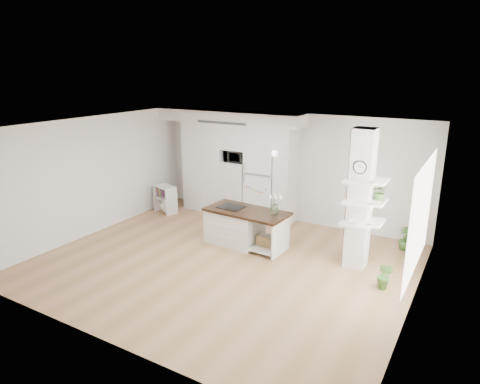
# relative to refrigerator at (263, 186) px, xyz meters

# --- Properties ---
(floor) EXTENTS (7.00, 6.00, 0.01)m
(floor) POSITION_rel_refrigerator_xyz_m (0.53, -2.68, -0.88)
(floor) COLOR #A97D5B
(floor) RESTS_ON ground
(room) EXTENTS (7.04, 6.04, 2.72)m
(room) POSITION_rel_refrigerator_xyz_m (0.53, -2.68, 0.98)
(room) COLOR white
(room) RESTS_ON ground
(cabinet_wall) EXTENTS (4.00, 0.71, 2.70)m
(cabinet_wall) POSITION_rel_refrigerator_xyz_m (-0.92, -0.01, 0.63)
(cabinet_wall) COLOR silver
(cabinet_wall) RESTS_ON floor
(refrigerator) EXTENTS (0.78, 0.69, 1.75)m
(refrigerator) POSITION_rel_refrigerator_xyz_m (0.00, 0.00, 0.00)
(refrigerator) COLOR white
(refrigerator) RESTS_ON floor
(column) EXTENTS (0.69, 0.90, 2.70)m
(column) POSITION_rel_refrigerator_xyz_m (2.90, -1.55, 0.48)
(column) COLOR silver
(column) RESTS_ON floor
(window) EXTENTS (0.00, 2.40, 2.40)m
(window) POSITION_rel_refrigerator_xyz_m (4.00, -2.38, 0.62)
(window) COLOR white
(window) RESTS_ON room
(pendant_light) EXTENTS (0.12, 0.12, 0.10)m
(pendant_light) POSITION_rel_refrigerator_xyz_m (2.23, -2.53, 1.24)
(pendant_light) COLOR white
(pendant_light) RESTS_ON room
(kitchen_island) EXTENTS (1.84, 0.95, 1.38)m
(kitchen_island) POSITION_rel_refrigerator_xyz_m (0.30, -1.68, -0.45)
(kitchen_island) COLOR silver
(kitchen_island) RESTS_ON floor
(bookshelf) EXTENTS (0.69, 0.52, 0.73)m
(bookshelf) POSITION_rel_refrigerator_xyz_m (-2.45, -0.86, -0.56)
(bookshelf) COLOR silver
(bookshelf) RESTS_ON floor
(floor_plant_a) EXTENTS (0.36, 0.33, 0.52)m
(floor_plant_a) POSITION_rel_refrigerator_xyz_m (3.52, -2.17, -0.62)
(floor_plant_a) COLOR #3F702C
(floor_plant_a) RESTS_ON floor
(floor_plant_b) EXTENTS (0.36, 0.36, 0.49)m
(floor_plant_b) POSITION_rel_refrigerator_xyz_m (3.52, -0.18, -0.63)
(floor_plant_b) COLOR #3F702C
(floor_plant_b) RESTS_ON floor
(microwave) EXTENTS (0.54, 0.37, 0.30)m
(microwave) POSITION_rel_refrigerator_xyz_m (-0.75, -0.06, 0.69)
(microwave) COLOR #2D2D2D
(microwave) RESTS_ON cabinet_wall
(shelf_plant) EXTENTS (0.27, 0.23, 0.30)m
(shelf_plant) POSITION_rel_refrigerator_xyz_m (3.15, -1.38, 0.65)
(shelf_plant) COLOR #3F702C
(shelf_plant) RESTS_ON column
(decor_bowl) EXTENTS (0.22, 0.22, 0.05)m
(decor_bowl) POSITION_rel_refrigerator_xyz_m (2.82, -1.78, 0.13)
(decor_bowl) COLOR white
(decor_bowl) RESTS_ON column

